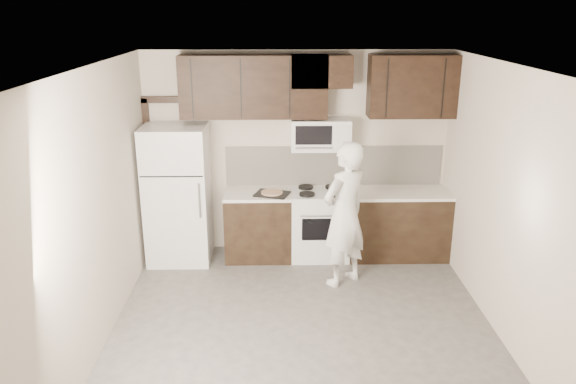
{
  "coord_description": "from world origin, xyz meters",
  "views": [
    {
      "loc": [
        -0.26,
        -5.03,
        3.21
      ],
      "look_at": [
        -0.14,
        0.9,
        1.25
      ],
      "focal_mm": 35.0,
      "sensor_mm": 36.0,
      "label": 1
    }
  ],
  "objects_px": {
    "stove": "(319,224)",
    "person": "(345,215)",
    "refrigerator": "(178,194)",
    "microwave": "(320,134)"
  },
  "relations": [
    {
      "from": "stove",
      "to": "person",
      "type": "bearing_deg",
      "value": -73.68
    },
    {
      "from": "microwave",
      "to": "person",
      "type": "relative_size",
      "value": 0.43
    },
    {
      "from": "microwave",
      "to": "person",
      "type": "bearing_deg",
      "value": -75.69
    },
    {
      "from": "refrigerator",
      "to": "person",
      "type": "xyz_separation_m",
      "value": [
        2.08,
        -0.74,
        -0.02
      ]
    },
    {
      "from": "microwave",
      "to": "person",
      "type": "height_order",
      "value": "microwave"
    },
    {
      "from": "refrigerator",
      "to": "stove",
      "type": "bearing_deg",
      "value": 1.51
    },
    {
      "from": "stove",
      "to": "microwave",
      "type": "relative_size",
      "value": 1.24
    },
    {
      "from": "stove",
      "to": "person",
      "type": "xyz_separation_m",
      "value": [
        0.23,
        -0.79,
        0.42
      ]
    },
    {
      "from": "stove",
      "to": "microwave",
      "type": "distance_m",
      "value": 1.2
    },
    {
      "from": "stove",
      "to": "refrigerator",
      "type": "relative_size",
      "value": 0.52
    }
  ]
}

